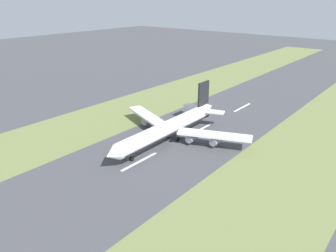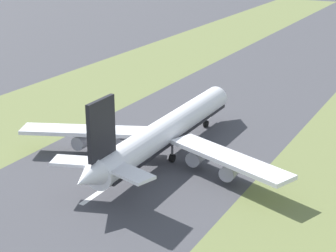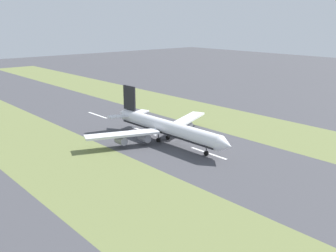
# 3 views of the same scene
# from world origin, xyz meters

# --- Properties ---
(ground_plane) EXTENTS (800.00, 800.00, 0.00)m
(ground_plane) POSITION_xyz_m (0.00, 0.00, 0.00)
(ground_plane) COLOR #424247
(grass_median_west) EXTENTS (40.00, 600.00, 0.01)m
(grass_median_west) POSITION_xyz_m (-45.00, 0.00, 0.00)
(grass_median_west) COLOR olive
(grass_median_west) RESTS_ON ground
(grass_median_east) EXTENTS (40.00, 600.00, 0.01)m
(grass_median_east) POSITION_xyz_m (45.00, 0.00, 0.00)
(grass_median_east) COLOR olive
(grass_median_east) RESTS_ON ground
(centreline_dash_near) EXTENTS (1.20, 18.00, 0.01)m
(centreline_dash_near) POSITION_xyz_m (0.00, -58.76, 0.01)
(centreline_dash_near) COLOR silver
(centreline_dash_near) RESTS_ON ground
(centreline_dash_mid) EXTENTS (1.20, 18.00, 0.01)m
(centreline_dash_mid) POSITION_xyz_m (0.00, -18.76, 0.01)
(centreline_dash_mid) COLOR silver
(centreline_dash_mid) RESTS_ON ground
(centreline_dash_far) EXTENTS (1.20, 18.00, 0.01)m
(centreline_dash_far) POSITION_xyz_m (0.00, 21.24, 0.01)
(centreline_dash_far) COLOR silver
(centreline_dash_far) RESTS_ON ground
(airplane_main_jet) EXTENTS (64.13, 67.07, 20.20)m
(airplane_main_jet) POSITION_xyz_m (2.92, -0.66, 6.02)
(airplane_main_jet) COLOR white
(airplane_main_jet) RESTS_ON ground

